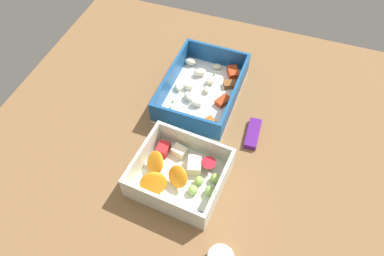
% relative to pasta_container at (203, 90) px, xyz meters
% --- Properties ---
extents(table_surface, '(0.80, 0.80, 0.02)m').
position_rel_pasta_container_xyz_m(table_surface, '(0.12, 0.01, -0.03)').
color(table_surface, brown).
rests_on(table_surface, ground).
extents(pasta_container, '(0.21, 0.15, 0.05)m').
position_rel_pasta_container_xyz_m(pasta_container, '(0.00, 0.00, 0.00)').
color(pasta_container, white).
rests_on(pasta_container, table_surface).
extents(fruit_bowl, '(0.15, 0.17, 0.06)m').
position_rel_pasta_container_xyz_m(fruit_bowl, '(0.21, 0.02, 0.00)').
color(fruit_bowl, silver).
rests_on(fruit_bowl, table_surface).
extents(candy_bar, '(0.07, 0.03, 0.01)m').
position_rel_pasta_container_xyz_m(candy_bar, '(0.07, 0.13, -0.01)').
color(candy_bar, '#51197A').
rests_on(candy_bar, table_surface).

